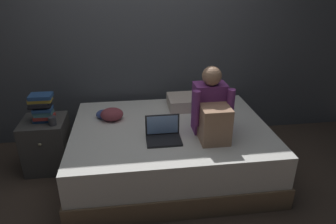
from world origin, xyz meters
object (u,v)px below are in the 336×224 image
at_px(book_stack, 42,107).
at_px(clothes_pile, 110,115).
at_px(person_sitting, 211,110).
at_px(laptop, 163,134).
at_px(nightstand, 47,144).
at_px(pillow, 193,101).
at_px(mug, 52,121).
at_px(bed, 170,149).

height_order(book_stack, clothes_pile, book_stack).
distance_m(person_sitting, clothes_pile, 1.08).
bearing_deg(laptop, person_sitting, 4.78).
height_order(person_sitting, clothes_pile, person_sitting).
relative_size(nightstand, person_sitting, 0.86).
bearing_deg(nightstand, laptop, -22.97).
bearing_deg(pillow, mug, -167.87).
xyz_separation_m(laptop, mug, (-1.07, 0.39, 0.02)).
xyz_separation_m(book_stack, clothes_pile, (0.67, 0.00, -0.12)).
bearing_deg(mug, book_stack, 135.97).
xyz_separation_m(nightstand, mug, (0.13, -0.12, 0.33)).
xyz_separation_m(person_sitting, mug, (-1.52, 0.35, -0.18)).
bearing_deg(mug, bed, -6.32).
distance_m(laptop, book_stack, 1.28).
distance_m(laptop, clothes_pile, 0.70).
distance_m(nightstand, person_sitting, 1.79).
bearing_deg(person_sitting, book_stack, 164.49).
xyz_separation_m(laptop, clothes_pile, (-0.50, 0.49, 0.00)).
height_order(bed, book_stack, book_stack).
distance_m(book_stack, mug, 0.18).
bearing_deg(clothes_pile, pillow, 13.14).
bearing_deg(person_sitting, clothes_pile, 154.64).
distance_m(nightstand, mug, 0.37).
relative_size(bed, pillow, 3.57).
bearing_deg(nightstand, bed, -10.86).
distance_m(pillow, clothes_pile, 0.95).
bearing_deg(book_stack, clothes_pile, 0.11).
distance_m(bed, book_stack, 1.37).
xyz_separation_m(mug, clothes_pile, (0.57, 0.10, -0.01)).
distance_m(nightstand, laptop, 1.34).
xyz_separation_m(nightstand, laptop, (1.20, -0.51, 0.31)).
height_order(laptop, book_stack, book_stack).
height_order(nightstand, pillow, pillow).
distance_m(person_sitting, book_stack, 1.69).
height_order(book_stack, mug, book_stack).
height_order(bed, clothes_pile, clothes_pile).
xyz_separation_m(bed, nightstand, (-1.30, 0.25, 0.02)).
distance_m(person_sitting, laptop, 0.50).
relative_size(pillow, book_stack, 1.93).
bearing_deg(laptop, nightstand, 157.03).
xyz_separation_m(bed, person_sitting, (0.35, -0.22, 0.52)).
height_order(person_sitting, book_stack, person_sitting).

